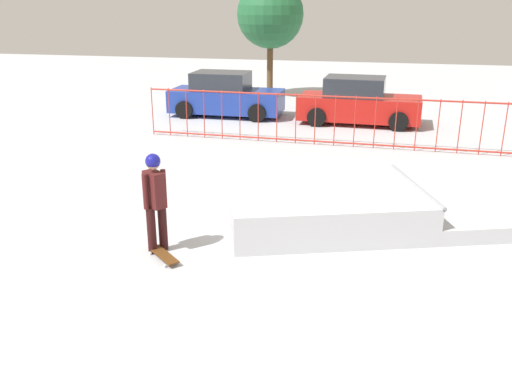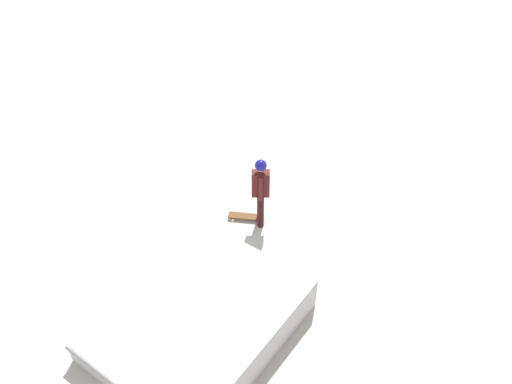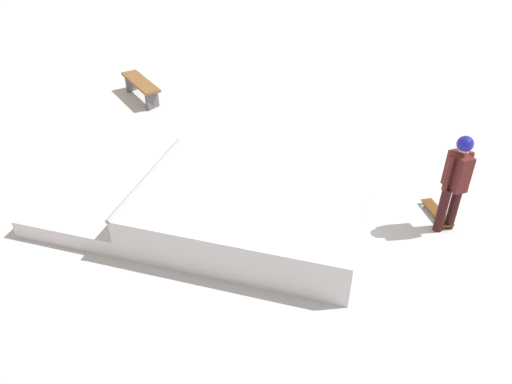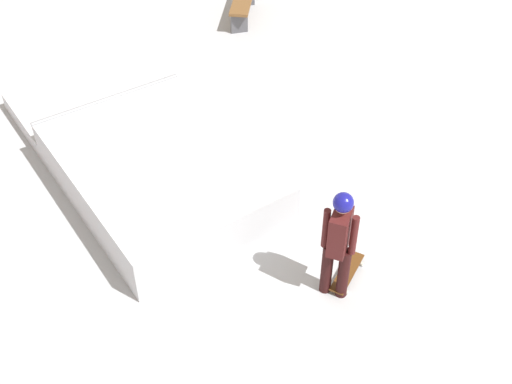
% 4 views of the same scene
% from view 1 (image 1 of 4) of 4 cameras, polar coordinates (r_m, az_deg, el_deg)
% --- Properties ---
extents(ground_plane, '(60.00, 60.00, 0.00)m').
position_cam_1_polar(ground_plane, '(10.36, 6.42, -3.80)').
color(ground_plane, '#B7BABF').
extents(skate_ramp, '(5.96, 4.24, 0.74)m').
position_cam_1_polar(skate_ramp, '(10.61, 9.54, -1.54)').
color(skate_ramp, silver).
rests_on(skate_ramp, ground).
extents(skater, '(0.44, 0.40, 1.73)m').
position_cam_1_polar(skater, '(9.17, -10.50, -0.38)').
color(skater, black).
rests_on(skater, ground).
extents(skateboard, '(0.73, 0.69, 0.09)m').
position_cam_1_polar(skateboard, '(9.22, -9.64, -6.50)').
color(skateboard, '#593314').
rests_on(skateboard, ground).
extents(perimeter_fence, '(12.12, 0.36, 1.50)m').
position_cam_1_polar(perimeter_fence, '(16.17, 9.25, 7.38)').
color(perimeter_fence, '#B22D23').
rests_on(perimeter_fence, ground).
extents(parked_car_blue, '(4.11, 1.94, 1.60)m').
position_cam_1_polar(parked_car_blue, '(20.47, -3.23, 9.97)').
color(parked_car_blue, '#1E3899').
rests_on(parked_car_blue, ground).
extents(parked_car_red, '(4.16, 2.05, 1.60)m').
position_cam_1_polar(parked_car_red, '(19.39, 10.65, 9.15)').
color(parked_car_red, red).
rests_on(parked_car_red, ground).
extents(distant_tree, '(2.86, 2.86, 4.93)m').
position_cam_1_polar(distant_tree, '(24.55, 1.51, 18.02)').
color(distant_tree, brown).
rests_on(distant_tree, ground).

